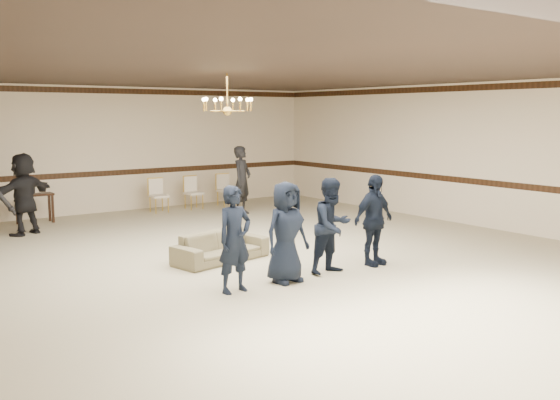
# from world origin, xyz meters

# --- Properties ---
(room) EXTENTS (12.01, 14.01, 3.21)m
(room) POSITION_xyz_m (0.00, 0.00, 1.60)
(room) COLOR tan
(room) RESTS_ON ground
(chair_rail) EXTENTS (12.00, 0.02, 0.14)m
(chair_rail) POSITION_xyz_m (0.00, 6.99, 1.00)
(chair_rail) COLOR #311B0E
(chair_rail) RESTS_ON wall_back
(crown_molding) EXTENTS (12.00, 0.02, 0.14)m
(crown_molding) POSITION_xyz_m (0.00, 6.99, 3.08)
(crown_molding) COLOR #311B0E
(crown_molding) RESTS_ON wall_back
(chandelier) EXTENTS (0.94, 0.94, 0.89)m
(chandelier) POSITION_xyz_m (0.00, 1.00, 2.88)
(chandelier) COLOR gold
(chandelier) RESTS_ON ceiling
(boy_a) EXTENTS (0.59, 0.43, 1.52)m
(boy_a) POSITION_xyz_m (-1.16, -1.08, 0.76)
(boy_a) COLOR black
(boy_a) RESTS_ON floor
(boy_b) EXTENTS (0.77, 0.53, 1.52)m
(boy_b) POSITION_xyz_m (-0.26, -1.08, 0.76)
(boy_b) COLOR black
(boy_b) RESTS_ON floor
(boy_c) EXTENTS (0.78, 0.63, 1.52)m
(boy_c) POSITION_xyz_m (0.64, -1.08, 0.76)
(boy_c) COLOR black
(boy_c) RESTS_ON floor
(boy_d) EXTENTS (0.92, 0.46, 1.52)m
(boy_d) POSITION_xyz_m (1.54, -1.08, 0.76)
(boy_d) COLOR black
(boy_d) RESTS_ON floor
(settee) EXTENTS (1.81, 0.99, 0.50)m
(settee) POSITION_xyz_m (-0.38, 0.63, 0.25)
(settee) COLOR brown
(settee) RESTS_ON floor
(adult_mid) EXTENTS (1.64, 1.17, 1.71)m
(adult_mid) POSITION_xyz_m (-2.49, 5.07, 0.86)
(adult_mid) COLOR black
(adult_mid) RESTS_ON floor
(adult_right) EXTENTS (0.75, 0.67, 1.71)m
(adult_right) POSITION_xyz_m (2.61, 4.67, 0.86)
(adult_right) COLOR black
(adult_right) RESTS_ON floor
(banquet_chair_left) EXTENTS (0.44, 0.44, 0.86)m
(banquet_chair_left) POSITION_xyz_m (1.03, 6.15, 0.43)
(banquet_chair_left) COLOR beige
(banquet_chair_left) RESTS_ON floor
(banquet_chair_mid) EXTENTS (0.44, 0.44, 0.86)m
(banquet_chair_mid) POSITION_xyz_m (2.03, 6.15, 0.43)
(banquet_chair_mid) COLOR beige
(banquet_chair_mid) RESTS_ON floor
(banquet_chair_right) EXTENTS (0.44, 0.44, 0.86)m
(banquet_chair_right) POSITION_xyz_m (3.03, 6.15, 0.43)
(banquet_chair_right) COLOR beige
(banquet_chair_right) RESTS_ON floor
(console_table) EXTENTS (0.83, 0.37, 0.69)m
(console_table) POSITION_xyz_m (-1.97, 6.35, 0.34)
(console_table) COLOR black
(console_table) RESTS_ON floor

